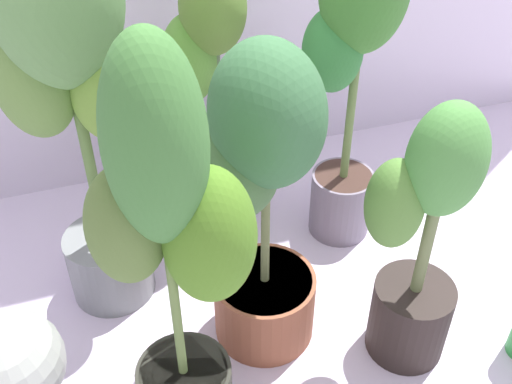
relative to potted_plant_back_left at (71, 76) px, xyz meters
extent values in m
plane|color=silver|center=(0.37, -0.34, -0.66)|extent=(8.00, 8.00, 0.00)
cylinder|color=gray|center=(0.00, 0.00, -0.56)|extent=(0.22, 0.22, 0.19)
cylinder|color=#3E2F18|center=(0.00, 0.00, -0.47)|extent=(0.21, 0.21, 0.02)
cylinder|color=#5D7F3F|center=(0.00, 0.00, -0.09)|extent=(0.03, 0.03, 0.75)
ellipsoid|color=olive|center=(-0.08, 0.02, 0.00)|extent=(0.24, 0.24, 0.28)
ellipsoid|color=olive|center=(0.08, -0.02, -0.03)|extent=(0.24, 0.24, 0.25)
cylinder|color=black|center=(0.67, -0.43, -0.56)|extent=(0.19, 0.19, 0.21)
cylinder|color=#3F3123|center=(0.67, -0.43, -0.46)|extent=(0.18, 0.18, 0.02)
cylinder|color=olive|center=(0.67, -0.43, -0.24)|extent=(0.03, 0.03, 0.42)
ellipsoid|color=#49883E|center=(0.67, -0.43, -0.08)|extent=(0.22, 0.21, 0.26)
ellipsoid|color=#528136|center=(0.58, -0.40, -0.19)|extent=(0.16, 0.17, 0.22)
cylinder|color=slate|center=(0.70, 0.03, -0.56)|extent=(0.18, 0.18, 0.20)
cylinder|color=#412C25|center=(0.70, 0.03, -0.46)|extent=(0.17, 0.17, 0.02)
cylinder|color=olive|center=(0.70, 0.03, -0.14)|extent=(0.02, 0.02, 0.64)
ellipsoid|color=#347D39|center=(0.64, 0.05, -0.06)|extent=(0.21, 0.21, 0.22)
cylinder|color=#2F2522|center=(0.37, 0.20, -0.55)|extent=(0.19, 0.19, 0.21)
cylinder|color=#3D3121|center=(0.37, 0.20, -0.45)|extent=(0.17, 0.17, 0.02)
cylinder|color=#5B764B|center=(0.37, 0.20, -0.18)|extent=(0.03, 0.03, 0.54)
ellipsoid|color=olive|center=(0.37, 0.20, 0.03)|extent=(0.23, 0.23, 0.25)
ellipsoid|color=#5C9638|center=(0.30, 0.22, -0.11)|extent=(0.18, 0.18, 0.25)
cylinder|color=#442A1A|center=(0.10, -0.47, -0.46)|extent=(0.18, 0.18, 0.02)
cylinder|color=olive|center=(0.10, -0.47, -0.13)|extent=(0.02, 0.02, 0.64)
ellipsoid|color=#3C7032|center=(0.10, -0.47, 0.11)|extent=(0.19, 0.20, 0.37)
ellipsoid|color=#516C31|center=(0.04, -0.45, -0.06)|extent=(0.17, 0.16, 0.24)
ellipsoid|color=#4A7A20|center=(0.17, -0.49, -0.08)|extent=(0.17, 0.17, 0.28)
cylinder|color=brown|center=(0.35, -0.26, -0.57)|extent=(0.25, 0.25, 0.18)
cylinder|color=#46351F|center=(0.35, -0.26, -0.48)|extent=(0.23, 0.23, 0.02)
cylinder|color=#657042|center=(0.35, -0.26, -0.21)|extent=(0.02, 0.02, 0.53)
ellipsoid|color=#37673D|center=(0.35, -0.26, -0.01)|extent=(0.31, 0.33, 0.32)
ellipsoid|color=#43683A|center=(0.29, -0.24, -0.15)|extent=(0.27, 0.27, 0.22)
sphere|color=#A0A69D|center=(-0.23, -0.39, -0.40)|extent=(0.30, 0.30, 0.22)
camera|label=1|loc=(0.00, -1.24, 0.63)|focal=43.30mm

